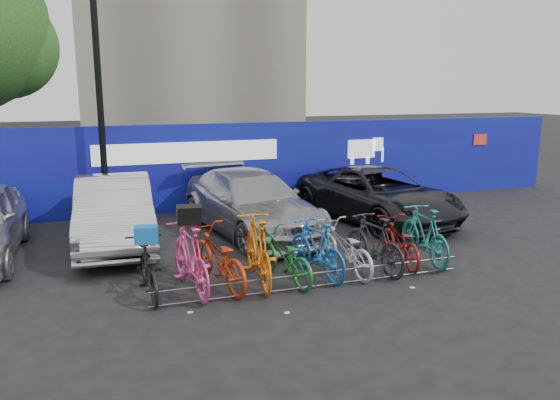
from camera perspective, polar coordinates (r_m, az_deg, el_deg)
name	(u,v)px	position (r m, az deg, el deg)	size (l,w,h in m)	color
ground	(302,277)	(10.00, 2.36, -8.08)	(100.00, 100.00, 0.00)	black
hoarding	(225,166)	(15.30, -5.80, 3.51)	(22.00, 0.18, 2.40)	#130A89
lamppost	(99,91)	(14.15, -18.37, 10.71)	(0.25, 0.50, 6.11)	black
bike_rack	(315,280)	(9.42, 3.71, -8.32)	(5.60, 0.03, 0.30)	#595B60
car_1	(114,212)	(12.35, -16.94, -1.17)	(1.56, 4.46, 1.47)	silver
car_2	(251,203)	(12.82, -3.04, -0.27)	(2.01, 4.95, 1.44)	#9A9B9F
car_3	(377,195)	(14.14, 10.14, 0.53)	(2.25, 4.87, 1.35)	black
bike_0	(148,269)	(9.29, -13.62, -7.00)	(0.61, 1.74, 0.91)	black
bike_1	(190,258)	(9.26, -9.34, -5.97)	(0.56, 1.99, 1.19)	#EA428D
bike_2	(218,258)	(9.44, -6.48, -6.03)	(0.69, 1.98, 1.04)	#AC310E
bike_3	(258,250)	(9.51, -2.31, -5.25)	(0.57, 2.03, 1.22)	orange
bike_4	(284,256)	(9.65, 0.39, -5.89)	(0.62, 1.77, 0.93)	#1C6A2A
bike_5	(317,249)	(9.90, 3.88, -5.09)	(0.50, 1.75, 1.05)	blue
bike_6	(344,248)	(10.16, 6.76, -5.01)	(0.63, 1.81, 0.95)	#B2B3B9
bike_7	(374,243)	(10.32, 9.83, -4.46)	(0.50, 1.79, 1.07)	black
bike_8	(399,242)	(10.82, 12.38, -4.31)	(0.59, 1.70, 0.89)	maroon
bike_9	(425,235)	(11.03, 14.87, -3.51)	(0.53, 1.86, 1.12)	#217E78
cargo_crate	(146,234)	(9.12, -13.80, -3.49)	(0.37, 0.28, 0.27)	#125FB1
cargo_topcase	(189,215)	(9.07, -9.50, -1.51)	(0.39, 0.35, 0.29)	black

